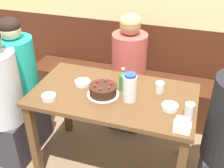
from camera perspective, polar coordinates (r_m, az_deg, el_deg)
ground_plane at (r=2.65m, az=0.25°, el=-15.71°), size 12.00×12.00×0.00m
bench_seat at (r=3.12m, az=4.91°, el=-2.12°), size 2.38×0.38×0.45m
dining_table at (r=2.22m, az=0.29°, el=-4.33°), size 1.26×0.70×0.75m
birthday_cake at (r=2.12m, az=-1.83°, el=-1.27°), size 0.24×0.24×0.10m
water_pitcher at (r=2.03m, az=3.62°, el=-0.69°), size 0.10×0.10×0.22m
soju_bottle at (r=2.16m, az=2.22°, el=0.91°), size 0.06×0.06×0.19m
napkin_holder at (r=1.84m, az=14.08°, el=-8.25°), size 0.11×0.08×0.11m
bowl_soup_white at (r=2.28m, az=-5.98°, el=0.28°), size 0.13×0.13×0.03m
bowl_rice_small at (r=2.03m, az=11.66°, el=-4.55°), size 0.12×0.12×0.03m
bowl_side_dish at (r=2.14m, az=-12.70°, el=-2.59°), size 0.11×0.11×0.04m
glass_water_tall at (r=1.98m, az=15.45°, el=-5.04°), size 0.07×0.07×0.10m
glass_tumbler_short at (r=2.18m, az=9.68°, el=-0.68°), size 0.07×0.07×0.08m
person_pale_blue_shirt at (r=2.65m, az=-17.96°, el=-0.88°), size 0.34×0.33×1.25m
person_grey_tee at (r=2.46m, az=-21.46°, el=-3.45°), size 0.35×0.35×1.26m
person_dark_striped at (r=2.76m, az=3.37°, el=1.68°), size 0.33×0.34×1.20m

